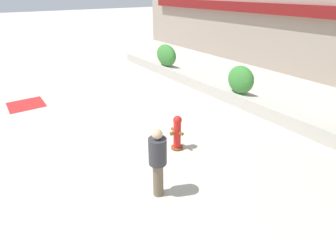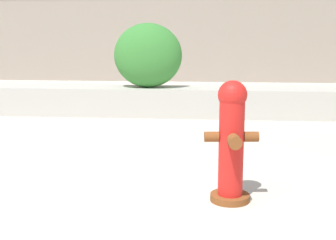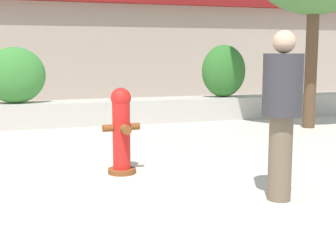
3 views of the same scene
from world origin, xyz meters
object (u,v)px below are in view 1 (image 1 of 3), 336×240
pedestrian (158,159)px  hedge_bush_0 (166,55)px  hedge_bush_1 (241,80)px  fire_hydrant (177,132)px

pedestrian → hedge_bush_0: bearing=144.0°
hedge_bush_1 → pedestrian: pedestrian is taller
hedge_bush_1 → pedestrian: (2.60, -5.69, -0.07)m
hedge_bush_0 → pedestrian: bearing=-36.0°
hedge_bush_1 → fire_hydrant: (1.27, -4.15, -0.51)m
hedge_bush_1 → pedestrian: bearing=-65.5°
hedge_bush_0 → hedge_bush_1: bearing=0.0°
hedge_bush_0 → fire_hydrant: (6.51, -4.15, -0.53)m
hedge_bush_1 → pedestrian: 6.25m
fire_hydrant → pedestrian: pedestrian is taller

